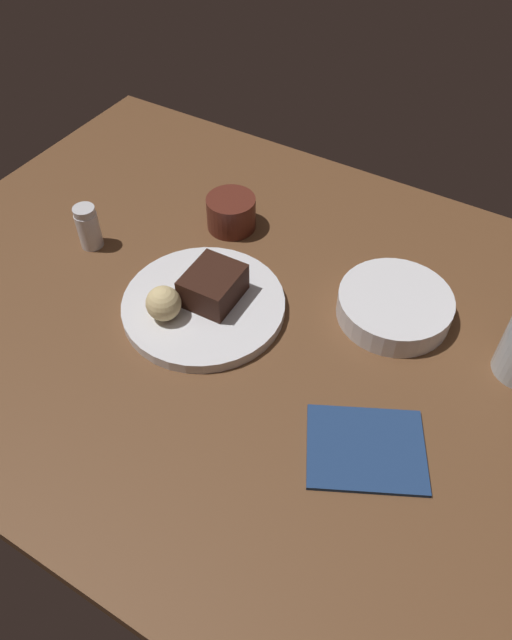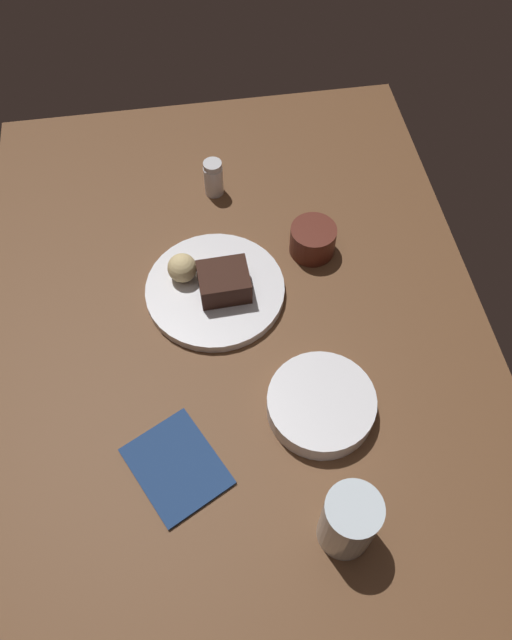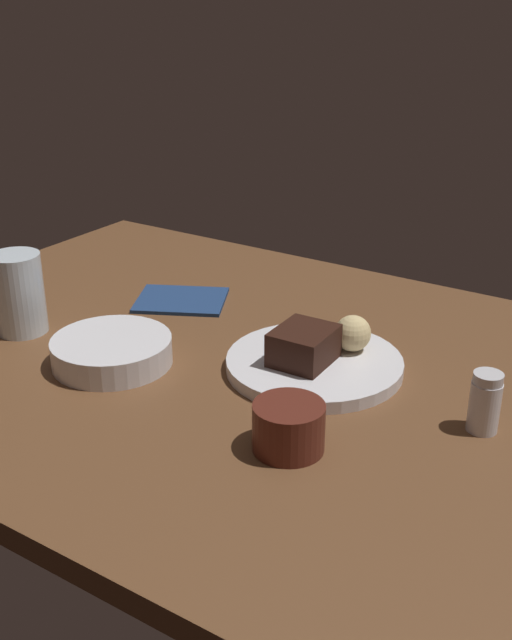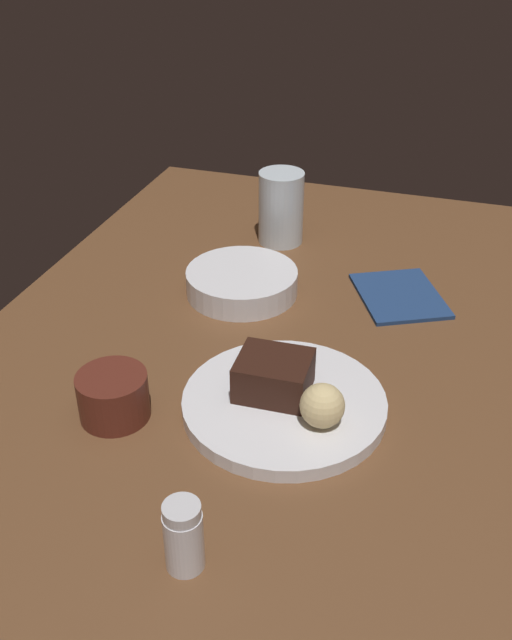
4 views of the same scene
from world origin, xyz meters
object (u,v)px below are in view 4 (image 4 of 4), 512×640
at_px(dessert_plate, 284,404).
at_px(folded_napkin, 399,296).
at_px(water_glass, 281,208).
at_px(coffee_cup, 113,396).
at_px(chocolate_cake_slice, 274,375).
at_px(side_bowl, 242,282).
at_px(bread_roll, 322,406).
at_px(salt_shaker, 188,537).

bearing_deg(dessert_plate, folded_napkin, -17.15).
relative_size(water_glass, coffee_cup, 1.48).
height_order(chocolate_cake_slice, side_bowl, chocolate_cake_slice).
relative_size(bread_roll, water_glass, 0.41).
bearing_deg(bread_roll, dessert_plate, 59.18).
height_order(dessert_plate, side_bowl, side_bowl).
height_order(bread_roll, coffee_cup, bread_roll).
bearing_deg(coffee_cup, dessert_plate, -69.55).
bearing_deg(water_glass, dessert_plate, -163.51).
height_order(salt_shaker, coffee_cup, salt_shaker).
distance_m(dessert_plate, side_bowl, 0.28).
bearing_deg(dessert_plate, chocolate_cake_slice, 61.77).
height_order(side_bowl, folded_napkin, side_bowl).
bearing_deg(dessert_plate, coffee_cup, 110.45).
relative_size(bread_roll, coffee_cup, 0.61).
xyz_separation_m(dessert_plate, side_bowl, (0.24, 0.13, 0.01)).
relative_size(bread_roll, salt_shaker, 0.67).
height_order(chocolate_cake_slice, water_glass, water_glass).
bearing_deg(coffee_cup, side_bowl, -9.21).
bearing_deg(folded_napkin, bread_roll, 172.81).
distance_m(dessert_plate, folded_napkin, 0.31).
xyz_separation_m(dessert_plate, folded_napkin, (0.30, -0.09, -0.01)).
bearing_deg(bread_roll, side_bowl, 34.03).
bearing_deg(folded_napkin, water_glass, 59.65).
bearing_deg(coffee_cup, chocolate_cake_slice, -65.43).
distance_m(bread_roll, coffee_cup, 0.24).
distance_m(dessert_plate, salt_shaker, 0.24).
distance_m(water_glass, coffee_cup, 0.50).
distance_m(dessert_plate, water_glass, 0.45).
bearing_deg(salt_shaker, side_bowl, 12.96).
xyz_separation_m(dessert_plate, water_glass, (0.43, 0.13, 0.05)).
relative_size(water_glass, side_bowl, 0.73).
bearing_deg(side_bowl, bread_roll, -145.97).
bearing_deg(water_glass, salt_shaker, -171.12).
bearing_deg(side_bowl, dessert_plate, -151.20).
distance_m(salt_shaker, folded_napkin, 0.55).
xyz_separation_m(dessert_plate, bread_roll, (-0.03, -0.05, 0.03)).
distance_m(water_glass, side_bowl, 0.19).
height_order(salt_shaker, side_bowl, salt_shaker).
bearing_deg(water_glass, chocolate_cake_slice, -165.17).
bearing_deg(water_glass, side_bowl, 178.00).
bearing_deg(folded_napkin, dessert_plate, 162.85).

